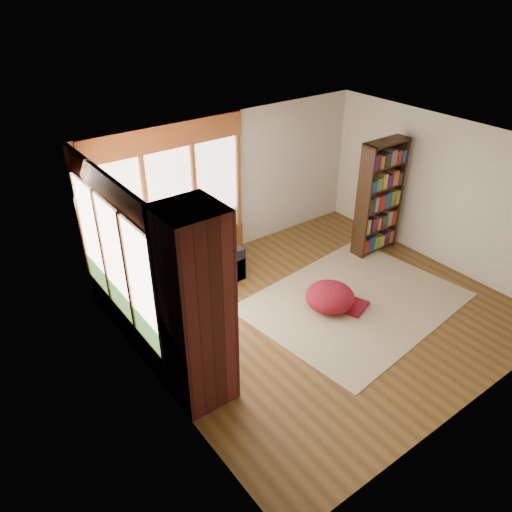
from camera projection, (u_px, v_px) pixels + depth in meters
floor at (321, 311)px, 7.85m from camera, size 5.50×5.50×0.00m
ceiling at (335, 152)px, 6.53m from camera, size 5.50×5.50×0.00m
wall_back at (230, 185)px, 8.92m from camera, size 5.50×0.04×2.60m
wall_front at (485, 327)px, 5.46m from camera, size 5.50×0.04×2.60m
wall_left at (155, 306)px, 5.78m from camera, size 0.04×5.00×2.60m
wall_right at (444, 193)px, 8.60m from camera, size 0.04×5.00×2.60m
windows_back at (171, 199)px, 8.26m from camera, size 2.82×0.10×1.90m
windows_left at (115, 259)px, 6.60m from camera, size 0.10×2.62×1.90m
roller_blind at (89, 210)px, 6.99m from camera, size 0.03×0.72×0.90m
brick_chimney at (196, 310)px, 5.72m from camera, size 0.70×0.70×2.60m
sectional_sofa at (158, 288)px, 7.87m from camera, size 2.20×2.20×0.80m
area_rug at (355, 301)px, 8.07m from camera, size 3.55×2.87×0.01m
bookshelf at (380, 198)px, 9.00m from camera, size 0.91×0.30×2.13m
pouf at (330, 296)px, 7.82m from camera, size 0.86×0.86×0.42m
dog_tan at (150, 258)px, 7.73m from camera, size 1.00×0.87×0.49m
dog_brindle at (171, 285)px, 7.18m from camera, size 0.75×0.81×0.40m
throw_pillows at (153, 259)px, 7.76m from camera, size 1.98×1.68×0.45m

